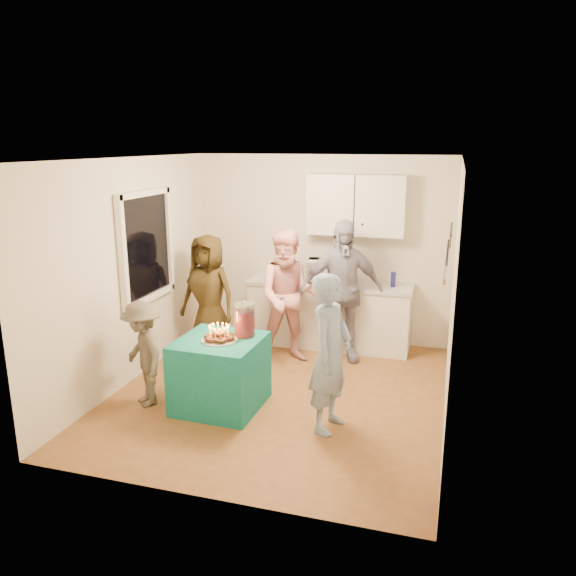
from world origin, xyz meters
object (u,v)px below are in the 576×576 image
(woman_back_left, at_px, (209,295))
(counter, at_px, (329,316))
(woman_back_center, at_px, (289,297))
(child_near_left, at_px, (143,354))
(party_table, at_px, (220,373))
(microwave, at_px, (328,271))
(punch_jar, at_px, (244,321))
(woman_back_right, at_px, (341,291))
(man_birthday, at_px, (330,353))

(woman_back_left, bearing_deg, counter, 35.63)
(woman_back_center, xyz_separation_m, child_near_left, (-1.15, -1.63, -0.28))
(party_table, distance_m, woman_back_center, 1.57)
(microwave, height_order, woman_back_left, woman_back_left)
(punch_jar, relative_size, child_near_left, 0.29)
(microwave, height_order, woman_back_right, woman_back_right)
(microwave, bearing_deg, punch_jar, -111.94)
(party_table, distance_m, punch_jar, 0.62)
(microwave, xyz_separation_m, punch_jar, (-0.46, -1.98, -0.13))
(counter, relative_size, child_near_left, 1.91)
(punch_jar, bearing_deg, woman_back_left, 128.10)
(woman_back_left, bearing_deg, punch_jar, -42.73)
(man_birthday, bearing_deg, microwave, 24.01)
(microwave, relative_size, punch_jar, 1.61)
(counter, height_order, microwave, microwave)
(party_table, distance_m, man_birthday, 1.29)
(counter, distance_m, child_near_left, 2.80)
(counter, xyz_separation_m, microwave, (-0.04, 0.00, 0.63))
(man_birthday, relative_size, woman_back_right, 0.86)
(woman_back_right, bearing_deg, man_birthday, -105.25)
(counter, height_order, woman_back_center, woman_back_center)
(woman_back_right, xyz_separation_m, child_near_left, (-1.77, -1.88, -0.34))
(child_near_left, bearing_deg, microwave, 98.22)
(woman_back_center, distance_m, child_near_left, 2.02)
(microwave, relative_size, party_table, 0.64)
(punch_jar, bearing_deg, woman_back_right, 63.99)
(woman_back_left, relative_size, woman_back_right, 0.88)
(woman_back_left, xyz_separation_m, woman_back_center, (1.10, 0.02, 0.06))
(counter, bearing_deg, woman_back_right, -62.24)
(counter, height_order, woman_back_right, woman_back_right)
(man_birthday, height_order, woman_back_center, woman_back_center)
(counter, bearing_deg, man_birthday, -77.55)
(party_table, relative_size, man_birthday, 0.54)
(party_table, bearing_deg, woman_back_left, 118.05)
(woman_back_center, xyz_separation_m, woman_back_right, (0.62, 0.25, 0.06))
(man_birthday, bearing_deg, party_table, 94.70)
(counter, distance_m, party_table, 2.28)
(punch_jar, distance_m, woman_back_left, 1.59)
(party_table, bearing_deg, woman_back_center, 76.88)
(counter, relative_size, microwave, 4.03)
(punch_jar, xyz_separation_m, woman_back_left, (-0.98, 1.25, -0.13))
(man_birthday, xyz_separation_m, woman_back_center, (-0.88, 1.58, 0.07))
(microwave, xyz_separation_m, woman_back_right, (0.28, -0.47, -0.14))
(counter, xyz_separation_m, punch_jar, (-0.50, -1.98, 0.50))
(punch_jar, height_order, woman_back_center, woman_back_center)
(microwave, bearing_deg, child_near_left, -131.24)
(woman_back_left, relative_size, child_near_left, 1.39)
(counter, distance_m, microwave, 0.63)
(party_table, relative_size, child_near_left, 0.74)
(woman_back_left, bearing_deg, party_table, -52.77)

